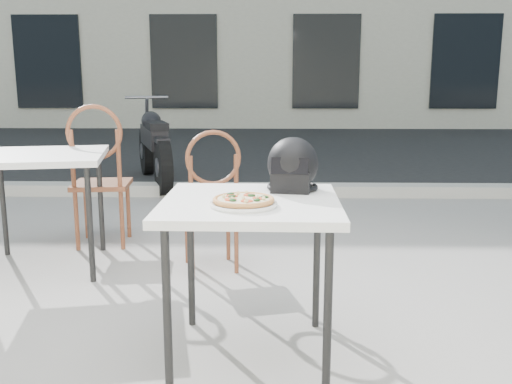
{
  "coord_description": "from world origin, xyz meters",
  "views": [
    {
      "loc": [
        0.35,
        -2.99,
        1.25
      ],
      "look_at": [
        0.29,
        -0.65,
        0.78
      ],
      "focal_mm": 40.0,
      "sensor_mm": 36.0,
      "label": 1
    }
  ],
  "objects_px": {
    "cafe_table_main": "(251,214)",
    "cafe_chair_side": "(99,168)",
    "pizza": "(244,200)",
    "cafe_table_side": "(40,164)",
    "plate": "(244,204)",
    "motorcycle": "(154,146)",
    "cafe_chair_main": "(212,193)",
    "helmet": "(293,167)"
  },
  "relations": [
    {
      "from": "cafe_table_side",
      "to": "cafe_chair_side",
      "type": "relative_size",
      "value": 0.89
    },
    {
      "from": "cafe_table_side",
      "to": "pizza",
      "type": "bearing_deg",
      "value": -43.84
    },
    {
      "from": "plate",
      "to": "cafe_chair_side",
      "type": "xyz_separation_m",
      "value": [
        -1.14,
        1.81,
        -0.14
      ]
    },
    {
      "from": "plate",
      "to": "pizza",
      "type": "relative_size",
      "value": 0.98
    },
    {
      "from": "plate",
      "to": "helmet",
      "type": "xyz_separation_m",
      "value": [
        0.21,
        0.35,
        0.1
      ]
    },
    {
      "from": "cafe_table_side",
      "to": "helmet",
      "type": "bearing_deg",
      "value": -31.34
    },
    {
      "from": "cafe_table_main",
      "to": "cafe_table_side",
      "type": "bearing_deg",
      "value": 139.56
    },
    {
      "from": "pizza",
      "to": "cafe_chair_side",
      "type": "distance_m",
      "value": 2.15
    },
    {
      "from": "cafe_table_main",
      "to": "motorcycle",
      "type": "relative_size",
      "value": 0.39
    },
    {
      "from": "cafe_chair_main",
      "to": "cafe_table_side",
      "type": "distance_m",
      "value": 1.13
    },
    {
      "from": "cafe_chair_side",
      "to": "motorcycle",
      "type": "relative_size",
      "value": 0.54
    },
    {
      "from": "cafe_chair_main",
      "to": "motorcycle",
      "type": "bearing_deg",
      "value": -86.79
    },
    {
      "from": "cafe_table_main",
      "to": "plate",
      "type": "distance_m",
      "value": 0.15
    },
    {
      "from": "pizza",
      "to": "cafe_chair_side",
      "type": "relative_size",
      "value": 0.29
    },
    {
      "from": "pizza",
      "to": "motorcycle",
      "type": "height_order",
      "value": "motorcycle"
    },
    {
      "from": "cafe_chair_side",
      "to": "cafe_table_main",
      "type": "bearing_deg",
      "value": 119.07
    },
    {
      "from": "helmet",
      "to": "cafe_chair_main",
      "type": "distance_m",
      "value": 1.08
    },
    {
      "from": "cafe_table_main",
      "to": "motorcycle",
      "type": "bearing_deg",
      "value": 106.8
    },
    {
      "from": "plate",
      "to": "pizza",
      "type": "xyz_separation_m",
      "value": [
        0.0,
        0.0,
        0.02
      ]
    },
    {
      "from": "motorcycle",
      "to": "plate",
      "type": "bearing_deg",
      "value": -92.86
    },
    {
      "from": "plate",
      "to": "motorcycle",
      "type": "xyz_separation_m",
      "value": [
        -1.25,
        4.36,
        -0.29
      ]
    },
    {
      "from": "pizza",
      "to": "helmet",
      "type": "distance_m",
      "value": 0.42
    },
    {
      "from": "cafe_chair_main",
      "to": "cafe_chair_side",
      "type": "distance_m",
      "value": 1.03
    },
    {
      "from": "cafe_chair_side",
      "to": "motorcycle",
      "type": "height_order",
      "value": "cafe_chair_side"
    },
    {
      "from": "cafe_table_main",
      "to": "cafe_chair_side",
      "type": "height_order",
      "value": "cafe_chair_side"
    },
    {
      "from": "helmet",
      "to": "motorcycle",
      "type": "distance_m",
      "value": 4.29
    },
    {
      "from": "cafe_table_main",
      "to": "pizza",
      "type": "relative_size",
      "value": 2.48
    },
    {
      "from": "pizza",
      "to": "motorcycle",
      "type": "distance_m",
      "value": 4.55
    },
    {
      "from": "pizza",
      "to": "cafe_chair_side",
      "type": "xyz_separation_m",
      "value": [
        -1.14,
        1.81,
        -0.16
      ]
    },
    {
      "from": "plate",
      "to": "cafe_chair_main",
      "type": "xyz_separation_m",
      "value": [
        -0.26,
        1.27,
        -0.22
      ]
    },
    {
      "from": "pizza",
      "to": "cafe_chair_main",
      "type": "height_order",
      "value": "cafe_chair_main"
    },
    {
      "from": "cafe_chair_main",
      "to": "cafe_table_side",
      "type": "xyz_separation_m",
      "value": [
        -1.12,
        0.05,
        0.18
      ]
    },
    {
      "from": "motorcycle",
      "to": "cafe_chair_main",
      "type": "bearing_deg",
      "value": -91.07
    },
    {
      "from": "cafe_table_main",
      "to": "cafe_chair_side",
      "type": "relative_size",
      "value": 0.73
    },
    {
      "from": "helmet",
      "to": "pizza",
      "type": "bearing_deg",
      "value": -112.0
    },
    {
      "from": "plate",
      "to": "helmet",
      "type": "height_order",
      "value": "helmet"
    },
    {
      "from": "cafe_chair_main",
      "to": "cafe_chair_side",
      "type": "relative_size",
      "value": 0.88
    },
    {
      "from": "cafe_table_main",
      "to": "helmet",
      "type": "distance_m",
      "value": 0.34
    },
    {
      "from": "cafe_chair_side",
      "to": "plate",
      "type": "bearing_deg",
      "value": 116.58
    },
    {
      "from": "pizza",
      "to": "plate",
      "type": "bearing_deg",
      "value": -121.98
    },
    {
      "from": "plate",
      "to": "cafe_chair_main",
      "type": "bearing_deg",
      "value": 101.58
    },
    {
      "from": "plate",
      "to": "motorcycle",
      "type": "distance_m",
      "value": 4.55
    }
  ]
}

